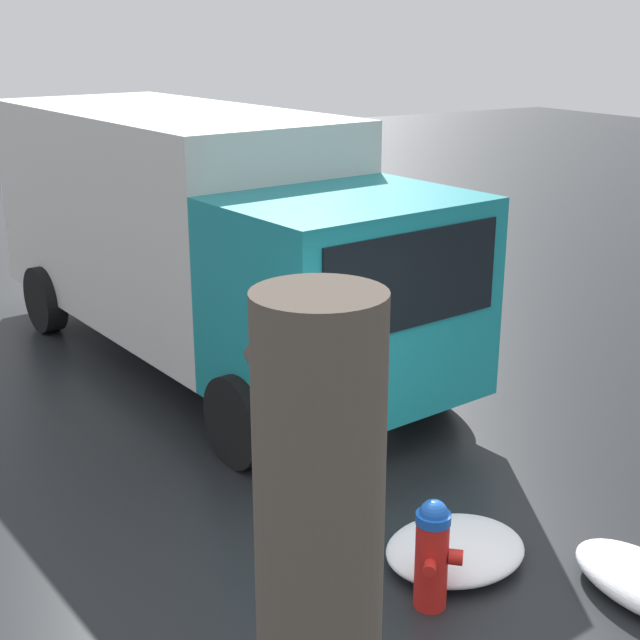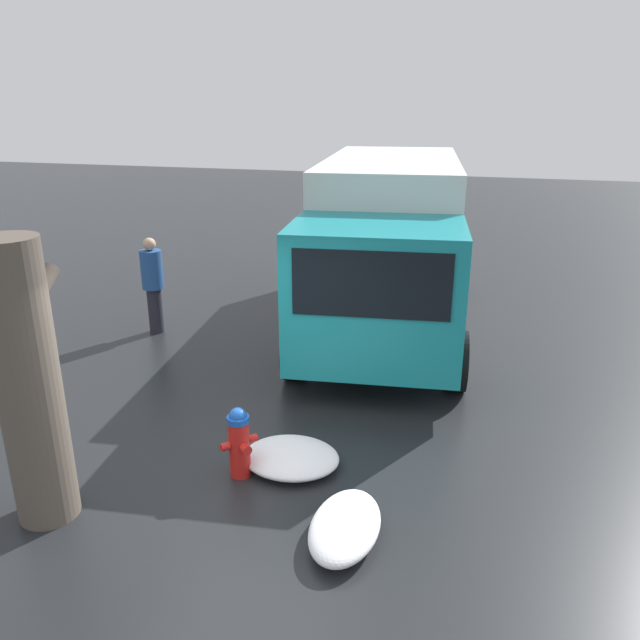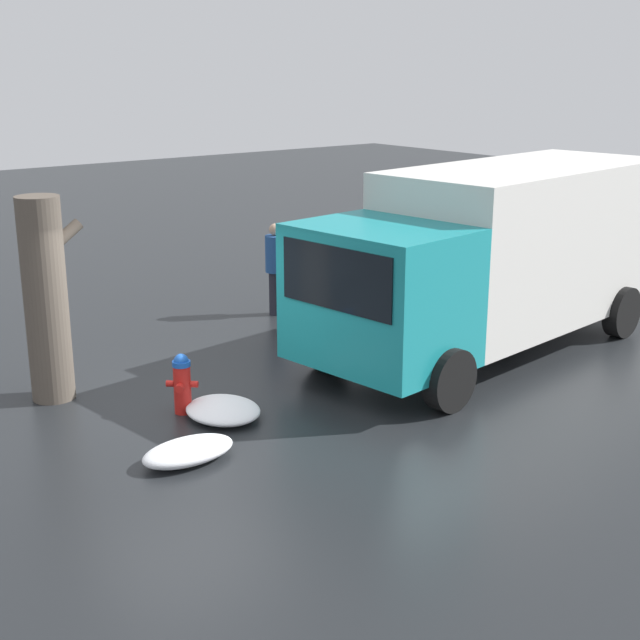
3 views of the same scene
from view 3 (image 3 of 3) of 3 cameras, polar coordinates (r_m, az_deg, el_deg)
The scene contains 7 objects.
ground_plane at distance 12.52m, azimuth -8.73°, elevation -5.87°, with size 60.00×60.00×0.00m, color black.
fire_hydrant at distance 12.36m, azimuth -8.82°, elevation -3.99°, with size 0.39×0.38×0.85m.
tree_trunk at distance 13.01m, azimuth -17.13°, elevation 1.29°, with size 0.92×0.61×2.92m.
delivery_truck at distance 14.96m, azimuth 11.28°, elevation 4.27°, with size 7.53×3.34×3.01m.
pedestrian at distance 16.87m, azimuth -2.87°, elevation 3.51°, with size 0.38×0.38×1.76m.
snow_pile_by_hydrant at distance 11.01m, azimuth -8.43°, elevation -8.31°, with size 1.20×0.67×0.26m.
snow_pile_curbside at distance 12.23m, azimuth -6.22°, elevation -5.75°, with size 0.96×1.14×0.23m.
Camera 3 is at (-5.58, -10.18, 4.67)m, focal length 50.00 mm.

